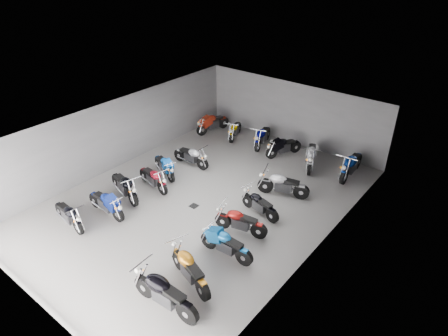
{
  "coord_description": "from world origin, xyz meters",
  "views": [
    {
      "loc": [
        9.13,
        -9.97,
        9.29
      ],
      "look_at": [
        0.12,
        1.29,
        1.0
      ],
      "focal_mm": 32.0,
      "sensor_mm": 36.0,
      "label": 1
    }
  ],
  "objects_px": {
    "motorcycle_right_b": "(189,269)",
    "motorcycle_left_f": "(191,156)",
    "motorcycle_back_c": "(262,136)",
    "motorcycle_back_d": "(283,147)",
    "motorcycle_back_b": "(235,130)",
    "motorcycle_back_f": "(351,165)",
    "motorcycle_right_f": "(283,185)",
    "motorcycle_right_e": "(259,204)",
    "motorcycle_left_a": "(69,215)",
    "drain_grate": "(194,206)",
    "motorcycle_left_c": "(125,186)",
    "motorcycle_left_b": "(106,203)",
    "motorcycle_right_a": "(164,294)",
    "motorcycle_left_e": "(165,166)",
    "motorcycle_back_a": "(212,123)",
    "motorcycle_right_c": "(226,244)",
    "motorcycle_right_d": "(240,221)",
    "motorcycle_back_e": "(311,156)",
    "motorcycle_left_d": "(153,178)"
  },
  "relations": [
    {
      "from": "motorcycle_right_d",
      "to": "motorcycle_back_a",
      "type": "relative_size",
      "value": 0.93
    },
    {
      "from": "motorcycle_right_a",
      "to": "motorcycle_back_b",
      "type": "height_order",
      "value": "motorcycle_right_a"
    },
    {
      "from": "drain_grate",
      "to": "motorcycle_right_d",
      "type": "distance_m",
      "value": 2.47
    },
    {
      "from": "motorcycle_left_a",
      "to": "motorcycle_right_f",
      "type": "relative_size",
      "value": 0.97
    },
    {
      "from": "motorcycle_left_e",
      "to": "motorcycle_back_a",
      "type": "height_order",
      "value": "motorcycle_back_a"
    },
    {
      "from": "drain_grate",
      "to": "motorcycle_back_d",
      "type": "bearing_deg",
      "value": 85.08
    },
    {
      "from": "drain_grate",
      "to": "motorcycle_right_f",
      "type": "height_order",
      "value": "motorcycle_right_f"
    },
    {
      "from": "motorcycle_left_e",
      "to": "motorcycle_right_e",
      "type": "bearing_deg",
      "value": 113.47
    },
    {
      "from": "motorcycle_back_e",
      "to": "motorcycle_back_f",
      "type": "relative_size",
      "value": 0.94
    },
    {
      "from": "motorcycle_right_b",
      "to": "motorcycle_back_c",
      "type": "xyz_separation_m",
      "value": [
        -3.56,
        9.29,
        -0.01
      ]
    },
    {
      "from": "drain_grate",
      "to": "motorcycle_back_b",
      "type": "xyz_separation_m",
      "value": [
        -2.57,
        6.09,
        0.45
      ]
    },
    {
      "from": "drain_grate",
      "to": "motorcycle_right_f",
      "type": "xyz_separation_m",
      "value": [
        2.34,
        2.87,
        0.51
      ]
    },
    {
      "from": "motorcycle_left_b",
      "to": "motorcycle_back_b",
      "type": "height_order",
      "value": "motorcycle_left_b"
    },
    {
      "from": "motorcycle_right_b",
      "to": "drain_grate",
      "type": "bearing_deg",
      "value": 58.48
    },
    {
      "from": "motorcycle_left_a",
      "to": "motorcycle_back_c",
      "type": "bearing_deg",
      "value": 176.25
    },
    {
      "from": "motorcycle_left_a",
      "to": "motorcycle_left_b",
      "type": "height_order",
      "value": "motorcycle_left_b"
    },
    {
      "from": "drain_grate",
      "to": "motorcycle_right_f",
      "type": "relative_size",
      "value": 0.15
    },
    {
      "from": "motorcycle_right_f",
      "to": "motorcycle_back_d",
      "type": "height_order",
      "value": "motorcycle_right_f"
    },
    {
      "from": "motorcycle_back_a",
      "to": "motorcycle_left_f",
      "type": "bearing_deg",
      "value": 126.51
    },
    {
      "from": "motorcycle_right_a",
      "to": "motorcycle_right_c",
      "type": "relative_size",
      "value": 1.15
    },
    {
      "from": "motorcycle_right_a",
      "to": "motorcycle_back_f",
      "type": "relative_size",
      "value": 1.0
    },
    {
      "from": "motorcycle_right_d",
      "to": "motorcycle_back_f",
      "type": "relative_size",
      "value": 0.84
    },
    {
      "from": "motorcycle_back_d",
      "to": "motorcycle_right_f",
      "type": "bearing_deg",
      "value": 144.41
    },
    {
      "from": "motorcycle_left_a",
      "to": "motorcycle_back_e",
      "type": "xyz_separation_m",
      "value": [
        4.83,
        9.6,
        0.08
      ]
    },
    {
      "from": "drain_grate",
      "to": "motorcycle_right_b",
      "type": "height_order",
      "value": "motorcycle_right_b"
    },
    {
      "from": "motorcycle_right_e",
      "to": "motorcycle_back_c",
      "type": "height_order",
      "value": "motorcycle_back_c"
    },
    {
      "from": "motorcycle_left_b",
      "to": "motorcycle_back_d",
      "type": "height_order",
      "value": "motorcycle_left_b"
    },
    {
      "from": "motorcycle_left_a",
      "to": "motorcycle_left_f",
      "type": "distance_m",
      "value": 6.21
    },
    {
      "from": "motorcycle_back_c",
      "to": "motorcycle_back_d",
      "type": "distance_m",
      "value": 1.44
    },
    {
      "from": "motorcycle_back_b",
      "to": "motorcycle_back_d",
      "type": "xyz_separation_m",
      "value": [
        3.08,
        -0.15,
        0.03
      ]
    },
    {
      "from": "motorcycle_left_d",
      "to": "motorcycle_right_e",
      "type": "height_order",
      "value": "motorcycle_left_d"
    },
    {
      "from": "motorcycle_back_b",
      "to": "motorcycle_back_f",
      "type": "distance_m",
      "value": 6.47
    },
    {
      "from": "motorcycle_back_e",
      "to": "motorcycle_right_b",
      "type": "bearing_deg",
      "value": 69.39
    },
    {
      "from": "motorcycle_right_c",
      "to": "motorcycle_left_e",
      "type": "bearing_deg",
      "value": 62.51
    },
    {
      "from": "motorcycle_back_c",
      "to": "motorcycle_right_c",
      "type": "bearing_deg",
      "value": 100.17
    },
    {
      "from": "motorcycle_right_f",
      "to": "drain_grate",
      "type": "bearing_deg",
      "value": 120.64
    },
    {
      "from": "motorcycle_back_d",
      "to": "motorcycle_left_e",
      "type": "bearing_deg",
      "value": 81.04
    },
    {
      "from": "motorcycle_back_f",
      "to": "motorcycle_left_f",
      "type": "bearing_deg",
      "value": 27.74
    },
    {
      "from": "motorcycle_right_b",
      "to": "motorcycle_left_f",
      "type": "bearing_deg",
      "value": 60.03
    },
    {
      "from": "motorcycle_back_b",
      "to": "motorcycle_back_c",
      "type": "bearing_deg",
      "value": 163.22
    },
    {
      "from": "motorcycle_left_b",
      "to": "motorcycle_back_d",
      "type": "distance_m",
      "value": 8.86
    },
    {
      "from": "motorcycle_back_a",
      "to": "motorcycle_back_b",
      "type": "distance_m",
      "value": 1.45
    },
    {
      "from": "motorcycle_left_a",
      "to": "motorcycle_back_b",
      "type": "relative_size",
      "value": 1.11
    },
    {
      "from": "motorcycle_left_b",
      "to": "motorcycle_left_d",
      "type": "bearing_deg",
      "value": -178.54
    },
    {
      "from": "motorcycle_left_f",
      "to": "motorcycle_left_c",
      "type": "bearing_deg",
      "value": -6.03
    },
    {
      "from": "motorcycle_back_d",
      "to": "motorcycle_back_b",
      "type": "bearing_deg",
      "value": 20.77
    },
    {
      "from": "motorcycle_left_f",
      "to": "motorcycle_right_f",
      "type": "xyz_separation_m",
      "value": [
        4.68,
        0.47,
        0.03
      ]
    },
    {
      "from": "motorcycle_back_a",
      "to": "motorcycle_back_c",
      "type": "height_order",
      "value": "motorcycle_back_c"
    },
    {
      "from": "motorcycle_right_a",
      "to": "motorcycle_right_f",
      "type": "distance_m",
      "value": 7.16
    },
    {
      "from": "motorcycle_right_a",
      "to": "motorcycle_back_f",
      "type": "height_order",
      "value": "motorcycle_back_f"
    }
  ]
}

